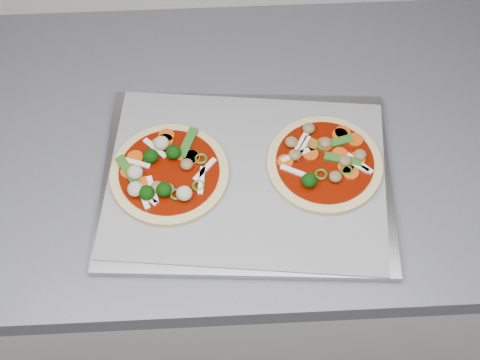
{
  "coord_description": "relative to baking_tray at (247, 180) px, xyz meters",
  "views": [
    {
      "loc": [
        0.64,
        0.67,
        1.78
      ],
      "look_at": [
        0.67,
        1.2,
        0.93
      ],
      "focal_mm": 50.0,
      "sensor_mm": 36.0,
      "label": 1
    }
  ],
  "objects": [
    {
      "name": "pizza_right",
      "position": [
        0.12,
        0.02,
        0.02
      ],
      "size": [
        0.21,
        0.21,
        0.03
      ],
      "rotation": [
        0.0,
        0.0,
        0.22
      ],
      "color": "#E8CD83",
      "rests_on": "parchment"
    },
    {
      "name": "parchment",
      "position": [
        0.0,
        0.0,
        0.01
      ],
      "size": [
        0.46,
        0.35,
        0.0
      ],
      "primitive_type": "cube",
      "rotation": [
        0.0,
        0.0,
        -0.12
      ],
      "color": "gray",
      "rests_on": "baking_tray"
    },
    {
      "name": "baking_tray",
      "position": [
        0.0,
        0.0,
        0.0
      ],
      "size": [
        0.46,
        0.36,
        0.01
      ],
      "primitive_type": "cube",
      "rotation": [
        0.0,
        0.0,
        -0.07
      ],
      "color": "#939397",
      "rests_on": "countertop"
    },
    {
      "name": "pizza_left",
      "position": [
        -0.12,
        0.01,
        0.02
      ],
      "size": [
        0.23,
        0.23,
        0.03
      ],
      "rotation": [
        0.0,
        0.0,
        0.29
      ],
      "color": "#E8CD83",
      "rests_on": "parchment"
    }
  ]
}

